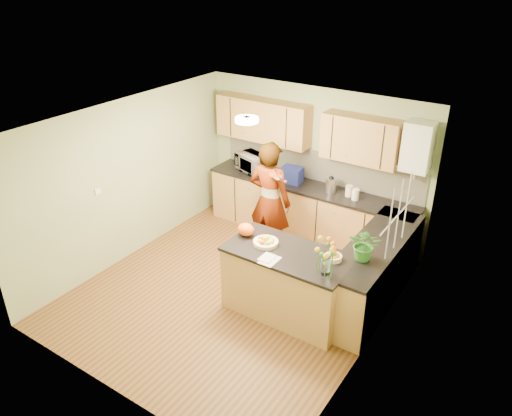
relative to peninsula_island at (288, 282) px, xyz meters
The scene contains 28 objects.
floor 0.96m from the peninsula_island, behind, with size 4.50×4.50×0.00m, color #563218.
ceiling 2.20m from the peninsula_island, behind, with size 4.00×4.50×0.02m, color silver.
wall_back 2.52m from the peninsula_island, 110.51° to the left, with size 4.00×0.02×2.50m, color #90A273.
wall_front 2.53m from the peninsula_island, 110.46° to the right, with size 4.00×0.02×2.50m, color #90A273.
wall_left 2.95m from the peninsula_island, behind, with size 0.02×4.50×2.50m, color #90A273.
wall_right 1.40m from the peninsula_island, ahead, with size 0.02×4.50×2.50m, color #90A273.
back_counter 2.08m from the peninsula_island, 110.83° to the left, with size 3.64×0.62×0.94m.
right_counter 1.21m from the peninsula_island, 44.60° to the left, with size 0.62×2.24×0.94m.
splashback 2.46m from the peninsula_island, 108.36° to the left, with size 3.60×0.02×0.52m, color beige.
upper_cabinets 2.69m from the peninsula_island, 116.08° to the left, with size 3.20×0.34×0.70m.
boiler 2.67m from the peninsula_island, 67.62° to the left, with size 0.40×0.30×0.86m.
window_right 1.69m from the peninsula_island, 27.39° to the left, with size 0.01×1.30×1.05m.
light_switch 3.01m from the peninsula_island, 167.95° to the right, with size 0.02×0.09×0.09m, color white.
ceiling_lamp 2.18m from the peninsula_island, 160.54° to the left, with size 0.30×0.30×0.07m.
peninsula_island is the anchor object (origin of this frame).
fruit_dish 0.62m from the peninsula_island, behind, with size 0.33×0.33×0.12m.
orange_bowl 0.77m from the peninsula_island, 15.26° to the left, with size 0.21×0.21×0.12m.
flower_vase 1.02m from the peninsula_island, 16.70° to the right, with size 0.27×0.27×0.51m.
orange_bag 0.90m from the peninsula_island, behind, with size 0.23×0.20×0.17m, color #FF5F15.
papers 0.57m from the peninsula_island, 108.43° to the right, with size 0.20×0.27×0.01m, color silver.
violinist 1.52m from the peninsula_island, 131.89° to the left, with size 0.70×0.46×1.92m, color tan.
violin 1.56m from the peninsula_island, 131.79° to the left, with size 0.55×0.22×0.11m, color #590F05, non-canonical shape.
microwave 2.80m from the peninsula_island, 133.95° to the left, with size 0.55×0.38×0.31m, color white.
blue_box 2.28m from the peninsula_island, 119.00° to the left, with size 0.33×0.24×0.27m, color navy.
kettle 2.06m from the peninsula_island, 100.59° to the left, with size 0.17×0.17×0.31m.
jar_cream 2.03m from the peninsula_island, 91.57° to the left, with size 0.12×0.12×0.18m, color #F5E2C4.
jar_white 1.97m from the peninsula_island, 87.52° to the left, with size 0.11×0.11×0.18m, color white.
potted_plant 1.16m from the peninsula_island, 23.33° to the left, with size 0.38×0.33×0.42m, color #2F7928.
Camera 1 is at (3.48, -4.73, 4.32)m, focal length 35.00 mm.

